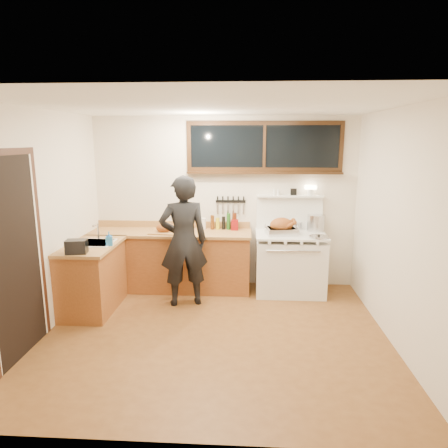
# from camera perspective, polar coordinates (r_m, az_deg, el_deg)

# --- Properties ---
(ground_plane) EXTENTS (4.00, 3.50, 0.02)m
(ground_plane) POSITION_cam_1_polar(r_m,az_deg,el_deg) (4.90, -1.21, -15.51)
(ground_plane) COLOR brown
(room_shell) EXTENTS (4.10, 3.60, 2.65)m
(room_shell) POSITION_cam_1_polar(r_m,az_deg,el_deg) (4.39, -1.31, 4.10)
(room_shell) COLOR silver
(room_shell) RESTS_ON ground
(counter_back) EXTENTS (2.44, 0.64, 1.00)m
(counter_back) POSITION_cam_1_polar(r_m,az_deg,el_deg) (6.17, -7.61, -5.08)
(counter_back) COLOR brown
(counter_back) RESTS_ON ground
(counter_left) EXTENTS (0.64, 1.09, 0.90)m
(counter_left) POSITION_cam_1_polar(r_m,az_deg,el_deg) (5.66, -18.26, -7.19)
(counter_left) COLOR brown
(counter_left) RESTS_ON ground
(sink_unit) EXTENTS (0.50, 0.45, 0.37)m
(sink_unit) POSITION_cam_1_polar(r_m,az_deg,el_deg) (5.61, -18.06, -3.13)
(sink_unit) COLOR white
(sink_unit) RESTS_ON counter_left
(vintage_stove) EXTENTS (1.02, 0.74, 1.58)m
(vintage_stove) POSITION_cam_1_polar(r_m,az_deg,el_deg) (6.05, 9.38, -5.35)
(vintage_stove) COLOR white
(vintage_stove) RESTS_ON ground
(back_window) EXTENTS (2.32, 0.13, 0.77)m
(back_window) POSITION_cam_1_polar(r_m,az_deg,el_deg) (6.06, 5.77, 10.14)
(back_window) COLOR black
(back_window) RESTS_ON room_shell
(left_doorway) EXTENTS (0.02, 1.04, 2.17)m
(left_doorway) POSITION_cam_1_polar(r_m,az_deg,el_deg) (4.60, -27.51, -4.07)
(left_doorway) COLOR black
(left_doorway) RESTS_ON ground
(knife_strip) EXTENTS (0.46, 0.03, 0.28)m
(knife_strip) POSITION_cam_1_polar(r_m,az_deg,el_deg) (6.14, 0.95, 3.16)
(knife_strip) COLOR black
(knife_strip) RESTS_ON room_shell
(man) EXTENTS (0.75, 0.59, 1.80)m
(man) POSITION_cam_1_polar(r_m,az_deg,el_deg) (5.45, -5.79, -2.48)
(man) COLOR black
(man) RESTS_ON ground
(soap_bottle) EXTENTS (0.10, 0.10, 0.18)m
(soap_bottle) POSITION_cam_1_polar(r_m,az_deg,el_deg) (5.39, -16.09, -2.02)
(soap_bottle) COLOR #2572BB
(soap_bottle) RESTS_ON counter_left
(toaster) EXTENTS (0.27, 0.21, 0.17)m
(toaster) POSITION_cam_1_polar(r_m,az_deg,el_deg) (5.15, -20.32, -3.04)
(toaster) COLOR black
(toaster) RESTS_ON counter_left
(cutting_board) EXTENTS (0.43, 0.34, 0.14)m
(cutting_board) POSITION_cam_1_polar(r_m,az_deg,el_deg) (5.94, -8.58, -0.78)
(cutting_board) COLOR #A57641
(cutting_board) RESTS_ON counter_back
(roast_turkey) EXTENTS (0.48, 0.39, 0.25)m
(roast_turkey) POSITION_cam_1_polar(r_m,az_deg,el_deg) (5.84, 8.24, -0.50)
(roast_turkey) COLOR silver
(roast_turkey) RESTS_ON vintage_stove
(stockpot) EXTENTS (0.34, 0.34, 0.25)m
(stockpot) POSITION_cam_1_polar(r_m,az_deg,el_deg) (6.16, 13.02, 0.16)
(stockpot) COLOR silver
(stockpot) RESTS_ON vintage_stove
(saucepan) EXTENTS (0.17, 0.28, 0.12)m
(saucepan) POSITION_cam_1_polar(r_m,az_deg,el_deg) (6.21, 10.37, -0.23)
(saucepan) COLOR silver
(saucepan) RESTS_ON vintage_stove
(pot_lid) EXTENTS (0.36, 0.36, 0.04)m
(pot_lid) POSITION_cam_1_polar(r_m,az_deg,el_deg) (5.77, 13.39, -1.77)
(pot_lid) COLOR silver
(pot_lid) RESTS_ON vintage_stove
(coffee_tin) EXTENTS (0.11, 0.09, 0.16)m
(coffee_tin) POSITION_cam_1_polar(r_m,az_deg,el_deg) (6.07, 1.53, -0.12)
(coffee_tin) COLOR maroon
(coffee_tin) RESTS_ON counter_back
(pitcher) EXTENTS (0.12, 0.12, 0.17)m
(pitcher) POSITION_cam_1_polar(r_m,az_deg,el_deg) (6.13, -3.03, 0.03)
(pitcher) COLOR white
(pitcher) RESTS_ON counter_back
(bottle_cluster) EXTENTS (0.40, 0.07, 0.26)m
(bottle_cluster) POSITION_cam_1_polar(r_m,az_deg,el_deg) (6.10, 0.15, 0.28)
(bottle_cluster) COLOR black
(bottle_cluster) RESTS_ON counter_back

